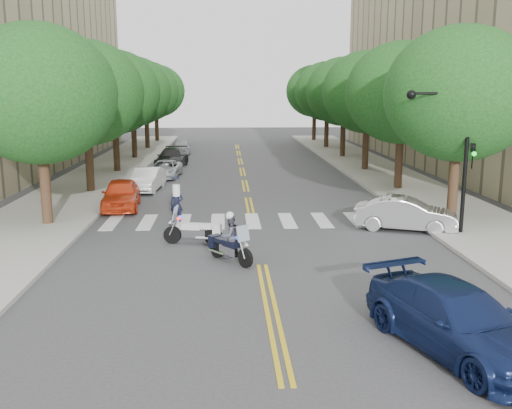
{
  "coord_description": "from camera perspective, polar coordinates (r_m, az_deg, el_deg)",
  "views": [
    {
      "loc": [
        -1.16,
        -18.17,
        5.75
      ],
      "look_at": [
        0.0,
        3.78,
        1.3
      ],
      "focal_mm": 40.0,
      "sensor_mm": 36.0,
      "label": 1
    }
  ],
  "objects": [
    {
      "name": "tree_r_3",
      "position": [
        49.19,
        8.81,
        11.09
      ],
      "size": [
        6.4,
        6.4,
        8.45
      ],
      "color": "#382316",
      "rests_on": "ground"
    },
    {
      "name": "parked_car_d",
      "position": [
        43.16,
        -8.41,
        4.63
      ],
      "size": [
        2.39,
        5.09,
        1.44
      ],
      "primitive_type": "imported",
      "rotation": [
        0.0,
        0.0,
        -0.08
      ],
      "color": "black",
      "rests_on": "ground"
    },
    {
      "name": "tree_l_2",
      "position": [
        40.89,
        -14.06,
        10.84
      ],
      "size": [
        6.4,
        6.4,
        8.45
      ],
      "color": "#382316",
      "rests_on": "ground"
    },
    {
      "name": "tree_l_5",
      "position": [
        64.63,
        -10.02,
        11.1
      ],
      "size": [
        6.4,
        6.4,
        8.45
      ],
      "color": "#382316",
      "rests_on": "ground"
    },
    {
      "name": "tree_r_0",
      "position": [
        26.15,
        19.69,
        10.36
      ],
      "size": [
        6.4,
        6.4,
        8.45
      ],
      "color": "#382316",
      "rests_on": "ground"
    },
    {
      "name": "tree_l_1",
      "position": [
        33.07,
        -16.69,
        10.64
      ],
      "size": [
        6.4,
        6.4,
        8.45
      ],
      "color": "#382316",
      "rests_on": "ground"
    },
    {
      "name": "officer_standing",
      "position": [
        25.3,
        -7.94,
        0.05
      ],
      "size": [
        0.64,
        0.48,
        1.6
      ],
      "primitive_type": "imported",
      "rotation": [
        0.0,
        0.0,
        -0.17
      ],
      "color": "black",
      "rests_on": "ground"
    },
    {
      "name": "tree_r_2",
      "position": [
        41.39,
        11.09,
        10.97
      ],
      "size": [
        6.4,
        6.4,
        8.45
      ],
      "color": "#382316",
      "rests_on": "ground"
    },
    {
      "name": "tree_l_3",
      "position": [
        48.78,
        -12.28,
        10.96
      ],
      "size": [
        6.4,
        6.4,
        8.45
      ],
      "color": "#382316",
      "rests_on": "ground"
    },
    {
      "name": "motorcycle_parked",
      "position": [
        21.57,
        -5.82,
        -2.68
      ],
      "size": [
        2.25,
        0.78,
        1.46
      ],
      "rotation": [
        0.0,
        0.0,
        1.39
      ],
      "color": "black",
      "rests_on": "ground"
    },
    {
      "name": "tree_l_0",
      "position": [
        25.35,
        -20.92,
        10.26
      ],
      "size": [
        6.4,
        6.4,
        8.45
      ],
      "color": "#382316",
      "rests_on": "ground"
    },
    {
      "name": "convertible",
      "position": [
        24.39,
        14.74,
        -0.92
      ],
      "size": [
        4.41,
        2.78,
        1.37
      ],
      "primitive_type": "imported",
      "rotation": [
        0.0,
        0.0,
        1.22
      ],
      "color": "#BCBCBE",
      "rests_on": "ground"
    },
    {
      "name": "ground",
      "position": [
        19.1,
        0.59,
        -6.08
      ],
      "size": [
        140.0,
        140.0,
        0.0
      ],
      "primitive_type": "plane",
      "color": "#38383A",
      "rests_on": "ground"
    },
    {
      "name": "traffic_signal_pole",
      "position": [
        23.51,
        19.27,
        5.86
      ],
      "size": [
        2.82,
        0.42,
        6.0
      ],
      "color": "black",
      "rests_on": "ground"
    },
    {
      "name": "parked_car_b",
      "position": [
        33.38,
        -10.83,
        2.47
      ],
      "size": [
        1.77,
        4.13,
        1.32
      ],
      "primitive_type": "imported",
      "rotation": [
        0.0,
        0.0,
        -0.09
      ],
      "color": "white",
      "rests_on": "ground"
    },
    {
      "name": "parked_car_a",
      "position": [
        28.59,
        -13.34,
        1.01
      ],
      "size": [
        2.11,
        4.41,
        1.45
      ],
      "primitive_type": "imported",
      "rotation": [
        0.0,
        0.0,
        0.09
      ],
      "color": "red",
      "rests_on": "ground"
    },
    {
      "name": "tree_l_4",
      "position": [
        56.69,
        -10.99,
        11.04
      ],
      "size": [
        6.4,
        6.4,
        8.45
      ],
      "color": "#382316",
      "rests_on": "ground"
    },
    {
      "name": "parked_car_e",
      "position": [
        52.54,
        -7.47,
        5.82
      ],
      "size": [
        1.94,
        4.13,
        1.37
      ],
      "primitive_type": "imported",
      "rotation": [
        0.0,
        0.0,
        0.08
      ],
      "color": "gray",
      "rests_on": "ground"
    },
    {
      "name": "tree_r_1",
      "position": [
        33.68,
        14.42,
        10.76
      ],
      "size": [
        6.4,
        6.4,
        8.45
      ],
      "color": "#382316",
      "rests_on": "ground"
    },
    {
      "name": "motorcycle_police",
      "position": [
        19.27,
        -2.7,
        -3.52
      ],
      "size": [
        1.51,
        1.84,
        1.75
      ],
      "rotation": [
        0.0,
        0.0,
        3.8
      ],
      "color": "black",
      "rests_on": "ground"
    },
    {
      "name": "parked_car_c",
      "position": [
        38.24,
        -9.09,
        3.52
      ],
      "size": [
        2.2,
        4.23,
        1.14
      ],
      "primitive_type": "imported",
      "rotation": [
        0.0,
        0.0,
        -0.08
      ],
      "color": "#B1B6BA",
      "rests_on": "ground"
    },
    {
      "name": "sedan_blue",
      "position": [
        13.64,
        19.44,
        -10.82
      ],
      "size": [
        3.61,
        5.45,
        1.47
      ],
      "primitive_type": "imported",
      "rotation": [
        0.0,
        0.0,
        0.33
      ],
      "color": "#111E48",
      "rests_on": "ground"
    },
    {
      "name": "tree_r_4",
      "position": [
        57.05,
        7.15,
        11.16
      ],
      "size": [
        6.4,
        6.4,
        8.45
      ],
      "color": "#382316",
      "rests_on": "ground"
    },
    {
      "name": "tree_r_5",
      "position": [
        64.94,
        5.9,
        11.22
      ],
      "size": [
        6.4,
        6.4,
        8.45
      ],
      "color": "#382316",
      "rests_on": "ground"
    },
    {
      "name": "sidewalk_right",
      "position": [
        41.95,
        11.73,
        3.43
      ],
      "size": [
        5.0,
        60.0,
        0.15
      ],
      "primitive_type": "cube",
      "color": "#9E9991",
      "rests_on": "ground"
    },
    {
      "name": "sidewalk_left",
      "position": [
        41.42,
        -14.65,
        3.2
      ],
      "size": [
        5.0,
        60.0,
        0.15
      ],
      "primitive_type": "cube",
      "color": "#9E9991",
      "rests_on": "ground"
    }
  ]
}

